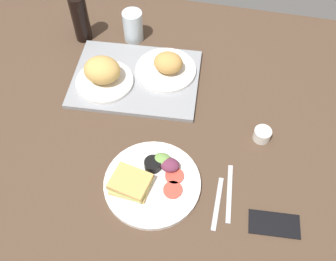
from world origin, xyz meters
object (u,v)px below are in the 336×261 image
(bread_plate_far, at_px, (167,67))
(drinking_glass, at_px, (133,26))
(plate_with_salad, at_px, (150,180))
(soda_bottle, at_px, (80,18))
(serving_tray, at_px, (136,79))
(knife, at_px, (229,193))
(bread_plate_near, at_px, (103,74))
(cell_phone, at_px, (274,224))
(espresso_cup, at_px, (262,135))
(fork, at_px, (217,203))

(bread_plate_far, bearing_deg, drinking_glass, 135.64)
(plate_with_salad, bearing_deg, drinking_glass, 109.42)
(soda_bottle, bearing_deg, serving_tray, -34.44)
(bread_plate_far, height_order, soda_bottle, soda_bottle)
(bread_plate_far, relative_size, knife, 1.15)
(bread_plate_near, height_order, cell_phone, bread_plate_near)
(plate_with_salad, xyz_separation_m, soda_bottle, (-0.41, 0.57, 0.08))
(bread_plate_far, xyz_separation_m, espresso_cup, (0.36, -0.21, -0.02))
(bread_plate_far, bearing_deg, cell_phone, -50.03)
(serving_tray, bearing_deg, soda_bottle, 145.56)
(drinking_glass, bearing_deg, espresso_cup, -35.37)
(espresso_cup, height_order, fork, espresso_cup)
(soda_bottle, distance_m, cell_phone, 1.01)
(fork, bearing_deg, knife, -36.66)
(bread_plate_near, xyz_separation_m, fork, (0.46, -0.37, -0.06))
(drinking_glass, bearing_deg, knife, -52.76)
(bread_plate_near, xyz_separation_m, bread_plate_far, (0.21, 0.09, -0.01))
(cell_phone, bearing_deg, espresso_cup, 96.89)
(bread_plate_near, xyz_separation_m, cell_phone, (0.63, -0.40, -0.05))
(plate_with_salad, bearing_deg, soda_bottle, 125.49)
(plate_with_salad, relative_size, drinking_glass, 2.37)
(bread_plate_far, height_order, cell_phone, bread_plate_far)
(drinking_glass, relative_size, knife, 0.64)
(drinking_glass, relative_size, cell_phone, 0.85)
(soda_bottle, relative_size, knife, 1.00)
(drinking_glass, distance_m, knife, 0.75)
(knife, bearing_deg, bread_plate_far, 28.82)
(bread_plate_far, distance_m, soda_bottle, 0.39)
(drinking_glass, relative_size, espresso_cup, 2.19)
(serving_tray, xyz_separation_m, fork, (0.36, -0.42, -0.01))
(bread_plate_near, bearing_deg, drinking_glass, 81.63)
(plate_with_salad, distance_m, espresso_cup, 0.39)
(fork, relative_size, cell_phone, 1.18)
(bread_plate_near, bearing_deg, serving_tray, 23.94)
(espresso_cup, height_order, knife, espresso_cup)
(fork, distance_m, cell_phone, 0.17)
(serving_tray, height_order, cell_phone, serving_tray)
(cell_phone, bearing_deg, bread_plate_far, 125.42)
(plate_with_salad, xyz_separation_m, cell_phone, (0.37, -0.05, -0.01))
(bread_plate_near, distance_m, soda_bottle, 0.27)
(espresso_cup, xyz_separation_m, cell_phone, (0.06, -0.29, -0.02))
(serving_tray, height_order, plate_with_salad, plate_with_salad)
(plate_with_salad, xyz_separation_m, drinking_glass, (-0.22, 0.61, 0.04))
(serving_tray, distance_m, bread_plate_near, 0.12)
(bread_plate_near, xyz_separation_m, espresso_cup, (0.57, -0.12, -0.04))
(serving_tray, relative_size, plate_with_salad, 1.55)
(drinking_glass, xyz_separation_m, fork, (0.42, -0.63, -0.06))
(serving_tray, relative_size, drinking_glass, 3.67)
(plate_with_salad, distance_m, fork, 0.21)
(drinking_glass, xyz_separation_m, knife, (0.45, -0.59, -0.06))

